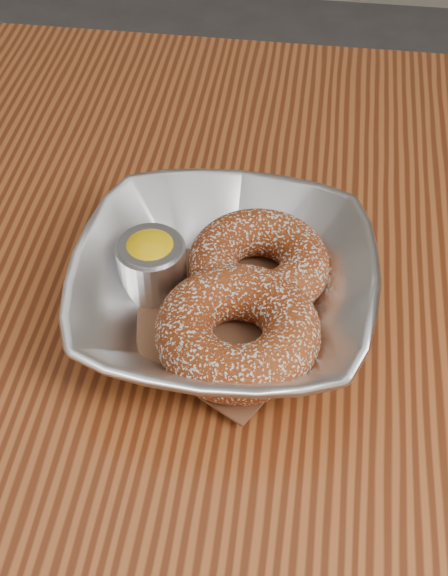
# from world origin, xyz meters

# --- Properties ---
(table) EXTENTS (1.20, 0.80, 0.75)m
(table) POSITION_xyz_m (0.00, 0.00, 0.65)
(table) COLOR brown
(table) RESTS_ON ground_plane
(serving_bowl) EXTENTS (0.22, 0.22, 0.05)m
(serving_bowl) POSITION_xyz_m (-0.06, 0.00, 0.78)
(serving_bowl) COLOR silver
(serving_bowl) RESTS_ON table
(parchment) EXTENTS (0.20, 0.20, 0.00)m
(parchment) POSITION_xyz_m (-0.06, 0.00, 0.76)
(parchment) COLOR brown
(parchment) RESTS_ON table
(donut_back) EXTENTS (0.13, 0.13, 0.04)m
(donut_back) POSITION_xyz_m (-0.03, 0.03, 0.78)
(donut_back) COLOR maroon
(donut_back) RESTS_ON parchment
(donut_front) EXTENTS (0.15, 0.15, 0.04)m
(donut_front) POSITION_xyz_m (-0.04, -0.03, 0.78)
(donut_front) COLOR maroon
(donut_front) RESTS_ON parchment
(ramekin) EXTENTS (0.05, 0.05, 0.05)m
(ramekin) POSITION_xyz_m (-0.11, 0.02, 0.78)
(ramekin) COLOR silver
(ramekin) RESTS_ON table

